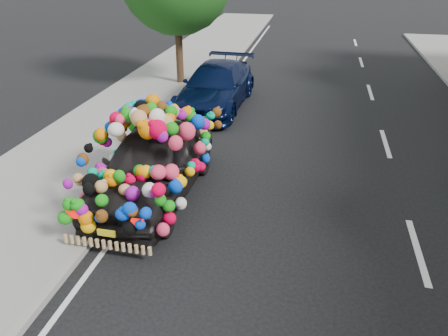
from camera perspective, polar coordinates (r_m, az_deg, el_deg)
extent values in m
plane|color=black|center=(8.70, 0.10, -7.78)|extent=(100.00, 100.00, 0.00)
cube|color=gray|center=(10.30, -24.08, -4.02)|extent=(4.00, 60.00, 0.12)
cube|color=gray|center=(9.35, -14.21, -5.52)|extent=(0.15, 60.00, 0.13)
cylinder|color=#332114|center=(17.69, -5.86, 15.04)|extent=(0.28, 0.28, 2.73)
imported|color=black|center=(9.59, -9.26, 0.62)|extent=(1.89, 4.50, 1.52)
cube|color=red|center=(8.11, -19.17, -5.69)|extent=(0.22, 0.06, 0.14)
cube|color=red|center=(7.58, -11.22, -7.05)|extent=(0.22, 0.06, 0.14)
cube|color=yellow|center=(7.98, -15.10, -8.21)|extent=(0.34, 0.05, 0.12)
imported|color=black|center=(15.11, -1.07, 10.60)|extent=(2.20, 5.01, 1.43)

